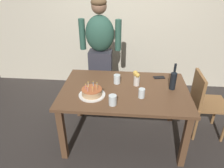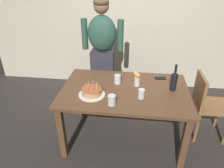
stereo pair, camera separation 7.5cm
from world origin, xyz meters
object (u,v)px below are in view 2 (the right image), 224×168
object	(u,v)px
water_glass_side	(112,100)
cell_phone	(160,78)
water_glass_near	(141,94)
wine_bottle	(174,81)
person_man_bearded	(102,54)
dining_chair	(205,102)
water_glass_far	(118,79)
flower_vase	(137,78)
birthday_cake	(92,92)

from	to	relation	value
water_glass_side	cell_phone	distance (m)	0.86
water_glass_near	wine_bottle	size ratio (longest dim) A/B	0.33
wine_bottle	person_man_bearded	xyz separation A→B (m)	(-0.95, 0.71, 0.01)
water_glass_side	dining_chair	bearing A→B (deg)	24.97
water_glass_near	water_glass_far	size ratio (longest dim) A/B	0.96
water_glass_side	flower_vase	distance (m)	0.51
water_glass_near	person_man_bearded	bearing A→B (deg)	121.95
birthday_cake	cell_phone	bearing A→B (deg)	32.06
water_glass_far	wine_bottle	distance (m)	0.67
cell_phone	dining_chair	size ratio (longest dim) A/B	0.17
wine_bottle	cell_phone	world-z (taller)	wine_bottle
water_glass_far	wine_bottle	bearing A→B (deg)	-7.06
cell_phone	water_glass_side	bearing A→B (deg)	-140.49
flower_vase	person_man_bearded	distance (m)	0.85
birthday_cake	wine_bottle	distance (m)	0.95
flower_vase	wine_bottle	bearing A→B (deg)	-6.83
water_glass_far	wine_bottle	world-z (taller)	wine_bottle
flower_vase	water_glass_far	bearing A→B (deg)	172.54
birthday_cake	flower_vase	bearing A→B (deg)	29.14
person_man_bearded	cell_phone	bearing A→B (deg)	152.19
water_glass_far	dining_chair	bearing A→B (deg)	2.96
water_glass_far	cell_phone	size ratio (longest dim) A/B	0.78
wine_bottle	person_man_bearded	distance (m)	1.19
dining_chair	birthday_cake	bearing A→B (deg)	104.94
birthday_cake	cell_phone	size ratio (longest dim) A/B	2.08
water_glass_near	water_glass_side	size ratio (longest dim) A/B	0.97
water_glass_near	water_glass_far	distance (m)	0.42
water_glass_far	cell_phone	distance (m)	0.58
person_man_bearded	water_glass_far	bearing A→B (deg)	114.71
wine_bottle	flower_vase	world-z (taller)	wine_bottle
person_man_bearded	dining_chair	world-z (taller)	person_man_bearded
water_glass_side	person_man_bearded	bearing A→B (deg)	104.09
wine_bottle	flower_vase	size ratio (longest dim) A/B	1.67
dining_chair	water_glass_near	bearing A→B (deg)	113.65
cell_phone	dining_chair	distance (m)	0.63
wine_bottle	flower_vase	bearing A→B (deg)	173.17
birthday_cake	dining_chair	size ratio (longest dim) A/B	0.34
birthday_cake	water_glass_far	xyz separation A→B (m)	(0.26, 0.31, 0.02)
dining_chair	cell_phone	bearing A→B (deg)	76.87
water_glass_near	flower_vase	bearing A→B (deg)	101.12
flower_vase	person_man_bearded	size ratio (longest dim) A/B	0.12
water_glass_far	person_man_bearded	xyz separation A→B (m)	(-0.29, 0.63, 0.08)
water_glass_side	person_man_bearded	xyz separation A→B (m)	(-0.28, 1.10, 0.08)
cell_phone	wine_bottle	bearing A→B (deg)	-76.77
water_glass_side	wine_bottle	distance (m)	0.78
person_man_bearded	water_glass_near	bearing A→B (deg)	121.95
water_glass_near	flower_vase	world-z (taller)	flower_vase
water_glass_side	person_man_bearded	size ratio (longest dim) A/B	0.07
birthday_cake	cell_phone	xyz separation A→B (m)	(0.80, 0.50, -0.04)
birthday_cake	cell_phone	distance (m)	0.95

